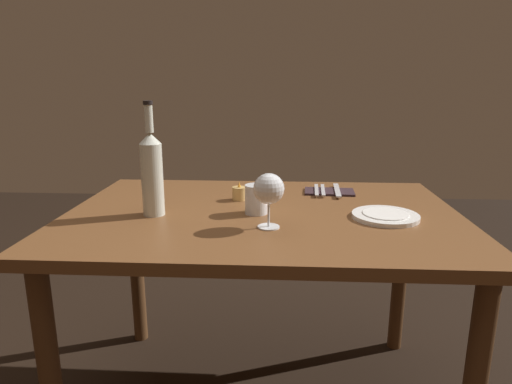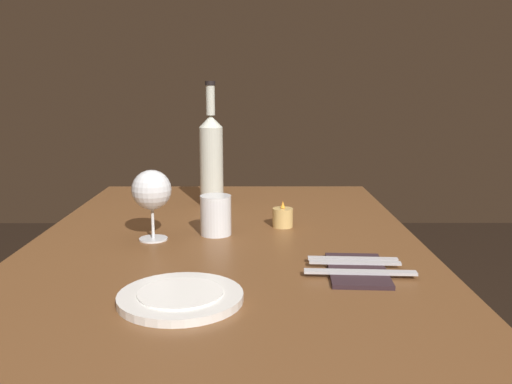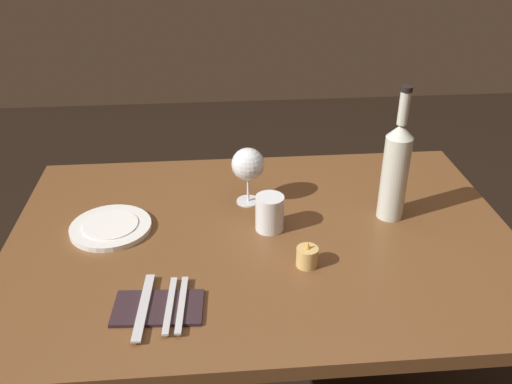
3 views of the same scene
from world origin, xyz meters
TOP-DOWN VIEW (x-y plane):
  - dining_table at (0.00, 0.00)m, footprint 1.30×0.90m
  - wine_glass_left at (0.02, -0.17)m, footprint 0.09×0.09m
  - wine_bottle at (-0.35, -0.06)m, footprint 0.07×0.07m
  - water_tumbler at (-0.02, -0.03)m, footprint 0.07×0.07m
  - votive_candle at (-0.09, 0.14)m, footprint 0.05×0.05m
  - dinner_plate at (0.39, -0.06)m, footprint 0.21×0.21m
  - folded_napkin at (0.25, 0.26)m, footprint 0.20×0.12m
  - fork_inner at (0.22, 0.26)m, footprint 0.02×0.18m
  - fork_outer at (0.20, 0.26)m, footprint 0.02×0.18m
  - table_knife at (0.28, 0.26)m, footprint 0.03×0.21m

SIDE VIEW (x-z plane):
  - dining_table at x=0.00m, z-range 0.28..1.02m
  - folded_napkin at x=0.25m, z-range 0.74..0.75m
  - dinner_plate at x=0.39m, z-range 0.74..0.76m
  - fork_inner at x=0.22m, z-range 0.75..0.75m
  - fork_outer at x=0.20m, z-range 0.75..0.75m
  - table_knife at x=0.28m, z-range 0.75..0.75m
  - votive_candle at x=-0.09m, z-range 0.73..0.80m
  - water_tumbler at x=-0.02m, z-range 0.73..0.83m
  - wine_glass_left at x=0.02m, z-range 0.77..0.94m
  - wine_bottle at x=-0.35m, z-range 0.70..1.07m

